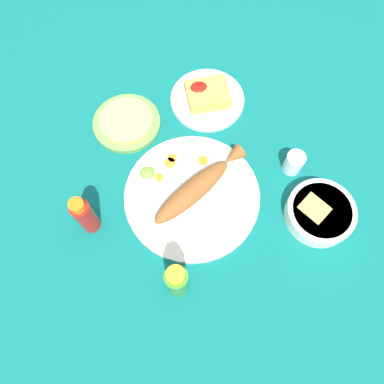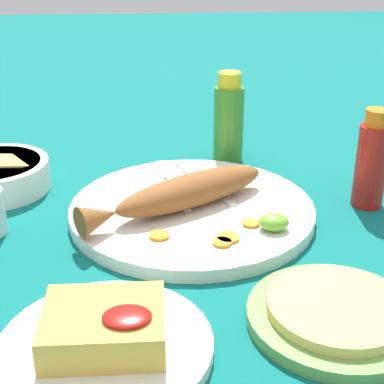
# 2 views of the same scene
# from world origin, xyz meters

# --- Properties ---
(ground_plane) EXTENTS (4.00, 4.00, 0.00)m
(ground_plane) POSITION_xyz_m (0.00, 0.00, 0.00)
(ground_plane) COLOR #0C605B
(main_plate) EXTENTS (0.35, 0.35, 0.02)m
(main_plate) POSITION_xyz_m (0.00, 0.00, 0.01)
(main_plate) COLOR silver
(main_plate) RESTS_ON ground_plane
(fried_fish) EXTENTS (0.27, 0.19, 0.05)m
(fried_fish) POSITION_xyz_m (-0.02, -0.01, 0.04)
(fried_fish) COLOR brown
(fried_fish) RESTS_ON main_plate
(fork_near) EXTENTS (0.05, 0.18, 0.00)m
(fork_near) POSITION_xyz_m (-0.03, 0.08, 0.02)
(fork_near) COLOR silver
(fork_near) RESTS_ON main_plate
(fork_far) EXTENTS (0.08, 0.18, 0.00)m
(fork_far) POSITION_xyz_m (0.02, 0.09, 0.02)
(fork_far) COLOR silver
(fork_far) RESTS_ON main_plate
(carrot_slice_near) EXTENTS (0.03, 0.03, 0.00)m
(carrot_slice_near) POSITION_xyz_m (-0.05, -0.09, 0.02)
(carrot_slice_near) COLOR orange
(carrot_slice_near) RESTS_ON main_plate
(carrot_slice_mid) EXTENTS (0.02, 0.02, 0.00)m
(carrot_slice_mid) POSITION_xyz_m (0.03, -0.11, 0.02)
(carrot_slice_mid) COLOR orange
(carrot_slice_mid) RESTS_ON main_plate
(carrot_slice_far) EXTENTS (0.03, 0.03, 0.00)m
(carrot_slice_far) POSITION_xyz_m (0.04, -0.10, 0.02)
(carrot_slice_far) COLOR orange
(carrot_slice_far) RESTS_ON main_plate
(carrot_slice_extra) EXTENTS (0.02, 0.02, 0.00)m
(carrot_slice_extra) POSITION_xyz_m (0.07, -0.06, 0.02)
(carrot_slice_extra) COLOR orange
(carrot_slice_extra) RESTS_ON main_plate
(lime_wedge_main) EXTENTS (0.04, 0.03, 0.02)m
(lime_wedge_main) POSITION_xyz_m (0.10, -0.08, 0.03)
(lime_wedge_main) COLOR #6BB233
(lime_wedge_main) RESTS_ON main_plate
(hot_sauce_bottle_red) EXTENTS (0.05, 0.05, 0.15)m
(hot_sauce_bottle_red) POSITION_xyz_m (0.26, 0.02, 0.07)
(hot_sauce_bottle_red) COLOR #B21914
(hot_sauce_bottle_red) RESTS_ON ground_plane
(hot_sauce_bottle_green) EXTENTS (0.05, 0.05, 0.16)m
(hot_sauce_bottle_green) POSITION_xyz_m (0.08, 0.21, 0.07)
(hot_sauce_bottle_green) COLOR #3D8428
(hot_sauce_bottle_green) RESTS_ON ground_plane
(salt_cup) EXTENTS (0.05, 0.05, 0.06)m
(salt_cup) POSITION_xyz_m (-0.28, -0.03, 0.03)
(salt_cup) COLOR silver
(salt_cup) RESTS_ON ground_plane
(side_plate_fries) EXTENTS (0.21, 0.21, 0.01)m
(side_plate_fries) POSITION_xyz_m (-0.10, -0.29, 0.01)
(side_plate_fries) COLOR silver
(side_plate_fries) RESTS_ON ground_plane
(fries_pile) EXTENTS (0.12, 0.09, 0.04)m
(fries_pile) POSITION_xyz_m (-0.10, -0.29, 0.03)
(fries_pile) COLOR gold
(fries_pile) RESTS_ON side_plate_fries
(guacamole_bowl) EXTENTS (0.17, 0.17, 0.06)m
(guacamole_bowl) POSITION_xyz_m (-0.30, 0.11, 0.03)
(guacamole_bowl) COLOR white
(guacamole_bowl) RESTS_ON ground_plane
(tortilla_plate) EXTENTS (0.19, 0.19, 0.01)m
(tortilla_plate) POSITION_xyz_m (0.13, -0.25, 0.01)
(tortilla_plate) COLOR #6B9E4C
(tortilla_plate) RESTS_ON ground_plane
(tortilla_stack) EXTENTS (0.15, 0.15, 0.01)m
(tortilla_stack) POSITION_xyz_m (0.13, -0.25, 0.02)
(tortilla_stack) COLOR #E0C666
(tortilla_stack) RESTS_ON tortilla_plate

